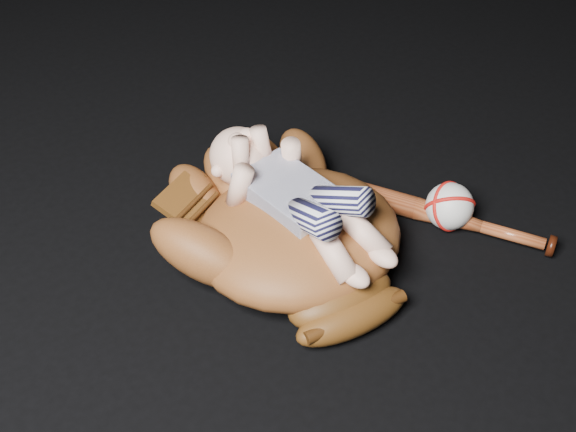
% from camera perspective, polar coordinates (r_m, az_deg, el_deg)
% --- Properties ---
extents(baseball_glove, '(0.44, 0.50, 0.14)m').
position_cam_1_polar(baseball_glove, '(1.11, 0.79, -0.88)').
color(baseball_glove, '#603114').
rests_on(baseball_glove, ground).
extents(newborn_baby, '(0.21, 0.38, 0.15)m').
position_cam_1_polar(newborn_baby, '(1.08, 1.13, 1.51)').
color(newborn_baby, beige).
rests_on(newborn_baby, baseball_glove).
extents(baseball_bat, '(0.26, 0.38, 0.04)m').
position_cam_1_polar(baseball_bat, '(1.24, 11.13, 0.31)').
color(baseball_bat, brown).
rests_on(baseball_bat, ground).
extents(baseball, '(0.09, 0.09, 0.08)m').
position_cam_1_polar(baseball, '(1.22, 12.65, 0.75)').
color(baseball, silver).
rests_on(baseball, ground).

